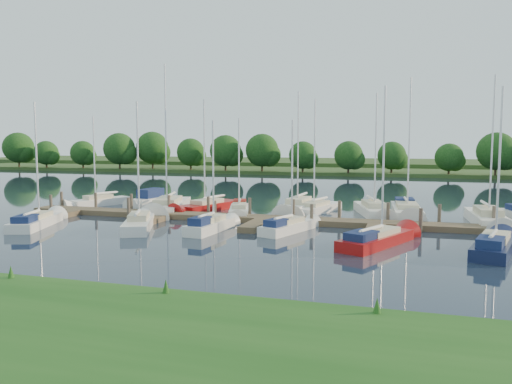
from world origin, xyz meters
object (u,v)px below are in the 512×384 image
(sailboat_n_0, at_px, (98,203))
(motorboat, at_px, (150,201))
(sailboat_s_2, at_px, (211,227))
(dock, at_px, (264,221))
(sailboat_n_5, at_px, (298,208))

(sailboat_n_0, height_order, motorboat, sailboat_n_0)
(motorboat, relative_size, sailboat_s_2, 0.75)
(motorboat, height_order, sailboat_s_2, sailboat_s_2)
(dock, bearing_deg, motorboat, 151.20)
(motorboat, height_order, sailboat_n_5, sailboat_n_5)
(sailboat_n_0, relative_size, sailboat_n_5, 0.82)
(sailboat_n_5, height_order, sailboat_s_2, sailboat_n_5)
(sailboat_n_0, distance_m, motorboat, 4.72)
(dock, relative_size, sailboat_s_2, 5.22)
(sailboat_n_5, bearing_deg, motorboat, 2.32)
(sailboat_n_5, bearing_deg, sailboat_s_2, 76.65)
(dock, xyz_separation_m, sailboat_n_0, (-17.62, 5.31, 0.07))
(sailboat_n_0, distance_m, sailboat_n_5, 18.77)
(dock, bearing_deg, sailboat_s_2, -119.99)
(dock, distance_m, motorboat, 15.25)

